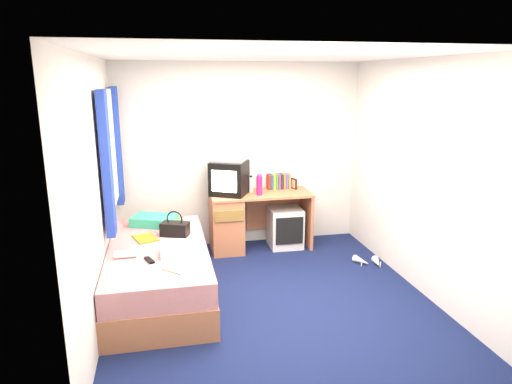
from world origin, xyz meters
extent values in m
plane|color=#0C1438|center=(0.00, 0.00, 0.00)|extent=(3.40, 3.40, 0.00)
plane|color=white|center=(0.00, 0.00, 2.40)|extent=(3.40, 3.40, 0.00)
plane|color=silver|center=(0.00, 1.70, 1.20)|extent=(3.20, 0.00, 3.20)
plane|color=silver|center=(0.00, -1.70, 1.20)|extent=(3.20, 0.00, 3.20)
plane|color=silver|center=(-1.60, 0.00, 1.20)|extent=(0.00, 3.40, 3.40)
plane|color=silver|center=(1.60, 0.00, 1.20)|extent=(0.00, 3.40, 3.40)
cube|color=#B5714B|center=(-1.10, 0.31, 0.15)|extent=(1.00, 2.00, 0.30)
cube|color=olive|center=(-0.60, -0.09, 0.16)|extent=(0.02, 0.70, 0.18)
cube|color=silver|center=(-1.10, 0.31, 0.42)|extent=(0.98, 1.98, 0.24)
cube|color=teal|center=(-1.13, 1.01, 0.59)|extent=(0.58, 0.48, 0.11)
cube|color=#B5714B|center=(0.21, 1.42, 0.73)|extent=(1.30, 0.55, 0.03)
cube|color=#B5714B|center=(-0.24, 1.42, 0.36)|extent=(0.40, 0.52, 0.72)
cube|color=#B5714B|center=(0.84, 1.42, 0.36)|extent=(0.04, 0.52, 0.72)
cube|color=#B5714B|center=(0.46, 1.67, 0.45)|extent=(0.78, 0.03, 0.55)
cube|color=silver|center=(0.55, 1.41, 0.26)|extent=(0.43, 0.43, 0.53)
cube|color=black|center=(-0.19, 1.44, 0.96)|extent=(0.56, 0.55, 0.43)
cube|color=#FFDEA1|center=(-0.28, 1.26, 0.96)|extent=(0.29, 0.16, 0.26)
cube|color=silver|center=(-0.19, 1.44, 1.21)|extent=(0.47, 0.41, 0.07)
cube|color=maroon|center=(0.36, 1.60, 0.85)|extent=(0.03, 0.13, 0.20)
cube|color=navy|center=(0.40, 1.60, 0.85)|extent=(0.03, 0.13, 0.20)
cube|color=gold|center=(0.43, 1.60, 0.85)|extent=(0.03, 0.13, 0.20)
cube|color=#337F33|center=(0.47, 1.60, 0.85)|extent=(0.03, 0.13, 0.20)
cube|color=#7F337F|center=(0.50, 1.60, 0.85)|extent=(0.03, 0.13, 0.20)
cube|color=#262626|center=(0.54, 1.60, 0.85)|extent=(0.03, 0.13, 0.20)
cube|color=#B26633|center=(0.57, 1.60, 0.85)|extent=(0.03, 0.13, 0.20)
cube|color=#4C4C99|center=(0.61, 1.60, 0.85)|extent=(0.03, 0.13, 0.20)
cube|color=olive|center=(0.64, 1.60, 0.85)|extent=(0.03, 0.13, 0.20)
cube|color=black|center=(0.70, 1.55, 0.82)|extent=(0.05, 0.12, 0.14)
cylinder|color=#CA1C69|center=(0.18, 1.32, 0.87)|extent=(0.09, 0.09, 0.24)
cylinder|color=silver|center=(0.10, 1.48, 0.85)|extent=(0.06, 0.06, 0.20)
cube|color=black|center=(-0.91, 0.60, 0.61)|extent=(0.33, 0.26, 0.15)
torus|color=black|center=(-0.91, 0.60, 0.73)|extent=(0.17, 0.08, 0.18)
cube|color=white|center=(-0.89, 0.05, 0.59)|extent=(0.37, 0.33, 0.11)
cube|color=yellow|center=(-1.23, 0.55, 0.55)|extent=(0.29, 0.33, 0.01)
cylinder|color=white|center=(-1.39, 0.06, 0.58)|extent=(0.20, 0.07, 0.07)
cube|color=gold|center=(-0.97, -0.34, 0.55)|extent=(0.20, 0.20, 0.01)
cube|color=black|center=(-1.18, -0.06, 0.55)|extent=(0.11, 0.17, 0.02)
cube|color=silver|center=(-1.58, 0.90, 1.45)|extent=(0.02, 0.90, 1.10)
cube|color=white|center=(-1.57, 0.90, 2.04)|extent=(0.06, 1.06, 0.08)
cube|color=white|center=(-1.57, 0.90, 0.86)|extent=(0.06, 1.06, 0.08)
cube|color=navy|center=(-1.53, 0.31, 1.40)|extent=(0.08, 0.24, 1.40)
cube|color=navy|center=(-1.53, 1.49, 1.40)|extent=(0.08, 0.24, 1.40)
cone|color=silver|center=(1.30, 0.62, 0.04)|extent=(0.18, 0.24, 0.09)
cone|color=silver|center=(1.46, 0.54, 0.04)|extent=(0.13, 0.23, 0.09)
camera|label=1|loc=(-1.02, -4.15, 2.22)|focal=32.00mm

